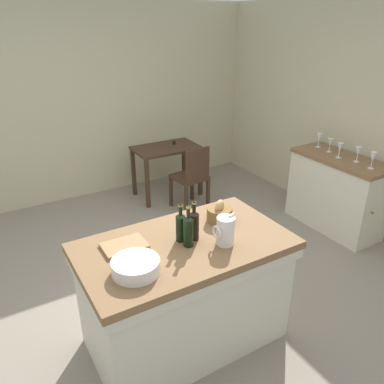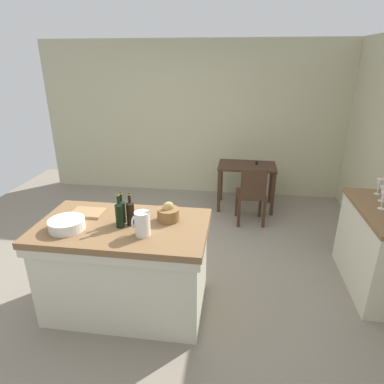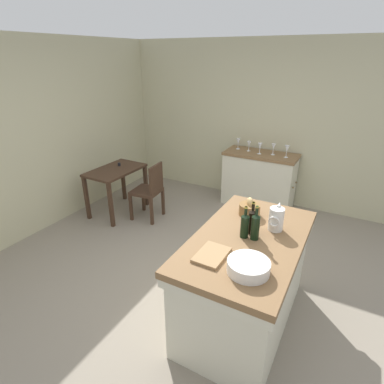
{
  "view_description": "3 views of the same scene",
  "coord_description": "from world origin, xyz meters",
  "views": [
    {
      "loc": [
        -1.4,
        -2.68,
        2.4
      ],
      "look_at": [
        0.25,
        0.08,
        0.93
      ],
      "focal_mm": 36.07,
      "sensor_mm": 36.0,
      "label": 1
    },
    {
      "loc": [
        0.76,
        -3.13,
        2.29
      ],
      "look_at": [
        0.29,
        0.23,
        0.91
      ],
      "focal_mm": 30.79,
      "sensor_mm": 36.0,
      "label": 2
    },
    {
      "loc": [
        -2.46,
        -1.29,
        2.35
      ],
      "look_at": [
        0.21,
        0.18,
        1.0
      ],
      "focal_mm": 29.16,
      "sensor_mm": 36.0,
      "label": 3
    }
  ],
  "objects": [
    {
      "name": "wine_glass_right",
      "position": [
        2.29,
        0.27,
        1.02
      ],
      "size": [
        0.07,
        0.07,
        0.16
      ],
      "color": "white",
      "rests_on": "side_cabinet"
    },
    {
      "name": "ground_plane",
      "position": [
        0.0,
        0.0,
        0.0
      ],
      "size": [
        6.76,
        6.76,
        0.0
      ],
      "primitive_type": "plane",
      "color": "gray"
    },
    {
      "name": "wine_bottle_dark",
      "position": [
        -0.14,
        -0.61,
        1.03
      ],
      "size": [
        0.07,
        0.07,
        0.3
      ],
      "color": "black",
      "rests_on": "island_table"
    },
    {
      "name": "wine_glass_middle",
      "position": [
        2.21,
        0.06,
        1.03
      ],
      "size": [
        0.07,
        0.07,
        0.18
      ],
      "color": "white",
      "rests_on": "side_cabinet"
    },
    {
      "name": "side_cabinet",
      "position": [
        2.26,
        0.05,
        0.46
      ],
      "size": [
        0.52,
        1.17,
        0.91
      ],
      "color": "brown",
      "rests_on": "ground"
    },
    {
      "name": "writing_desk",
      "position": [
        0.94,
        1.93,
        0.61
      ],
      "size": [
        0.91,
        0.57,
        0.78
      ],
      "color": "#3D281C",
      "rests_on": "ground"
    },
    {
      "name": "bread_basket",
      "position": [
        0.17,
        -0.48,
        0.98
      ],
      "size": [
        0.2,
        0.2,
        0.18
      ],
      "color": "brown",
      "rests_on": "island_table"
    },
    {
      "name": "wall_back",
      "position": [
        0.0,
        2.6,
        1.3
      ],
      "size": [
        5.32,
        0.12,
        2.6
      ],
      "primitive_type": "cube",
      "color": "#B7B28E",
      "rests_on": "ground"
    },
    {
      "name": "wine_bottle_amber",
      "position": [
        -0.23,
        -0.57,
        1.03
      ],
      "size": [
        0.07,
        0.07,
        0.29
      ],
      "color": "black",
      "rests_on": "island_table"
    },
    {
      "name": "wooden_chair",
      "position": [
        1.01,
        1.35,
        0.48
      ],
      "size": [
        0.44,
        0.44,
        0.89
      ],
      "color": "#3D281C",
      "rests_on": "ground"
    },
    {
      "name": "wine_glass_far_right",
      "position": [
        2.32,
        0.46,
        1.03
      ],
      "size": [
        0.07,
        0.07,
        0.18
      ],
      "color": "white",
      "rests_on": "side_cabinet"
    },
    {
      "name": "cutting_board",
      "position": [
        -0.62,
        -0.45,
        0.92
      ],
      "size": [
        0.31,
        0.22,
        0.02
      ],
      "primitive_type": "cube",
      "rotation": [
        0.0,
        0.0,
        -0.01
      ],
      "color": "#99754C",
      "rests_on": "island_table"
    },
    {
      "name": "pitcher",
      "position": [
        0.01,
        -0.78,
        1.02
      ],
      "size": [
        0.17,
        0.13,
        0.25
      ],
      "color": "silver",
      "rests_on": "island_table"
    },
    {
      "name": "island_table",
      "position": [
        -0.22,
        -0.61,
        0.49
      ],
      "size": [
        1.54,
        0.88,
        0.91
      ],
      "color": "brown",
      "rests_on": "ground"
    },
    {
      "name": "wine_bottle_green",
      "position": [
        -0.22,
        -0.66,
        1.04
      ],
      "size": [
        0.07,
        0.07,
        0.31
      ],
      "color": "black",
      "rests_on": "island_table"
    },
    {
      "name": "wash_bowl",
      "position": [
        -0.67,
        -0.76,
        0.96
      ],
      "size": [
        0.31,
        0.31,
        0.09
      ],
      "primitive_type": "cylinder",
      "color": "silver",
      "rests_on": "island_table"
    }
  ]
}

